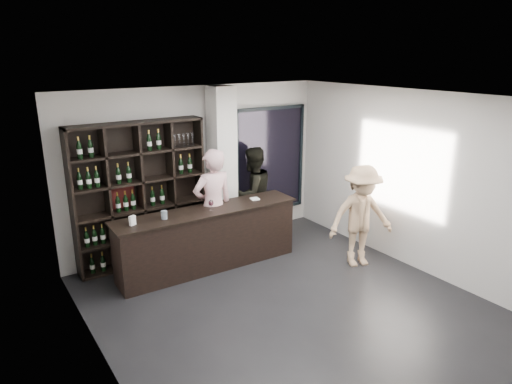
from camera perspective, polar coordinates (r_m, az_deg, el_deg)
floor at (r=6.65m, az=4.30°, el=-14.21°), size 5.00×5.50×0.01m
wine_shelf at (r=7.74m, az=-14.21°, el=-0.31°), size 2.20×0.35×2.40m
structural_column at (r=8.18m, az=-4.21°, el=2.94°), size 0.40×0.40×2.90m
glass_panel at (r=9.00m, az=1.75°, el=3.97°), size 1.60×0.08×2.10m
tasting_counter at (r=7.56m, az=-5.96°, el=-5.83°), size 3.10×0.65×1.02m
taster_pink at (r=7.63m, az=-5.37°, el=-1.83°), size 0.72×0.47×1.96m
taster_black at (r=8.58m, az=-0.42°, el=-0.22°), size 0.96×0.80×1.78m
customer at (r=7.70m, az=12.99°, el=-2.98°), size 1.26×0.97×1.72m
wine_glass at (r=7.30m, az=-5.64°, el=-1.59°), size 0.10×0.10×0.20m
spit_cup at (r=7.05m, az=-11.42°, el=-2.82°), size 0.12×0.12×0.13m
napkin_stack at (r=7.83m, az=-0.15°, el=-0.86°), size 0.16×0.16×0.02m
card_stand at (r=6.91m, az=-15.20°, el=-3.46°), size 0.11×0.08×0.14m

